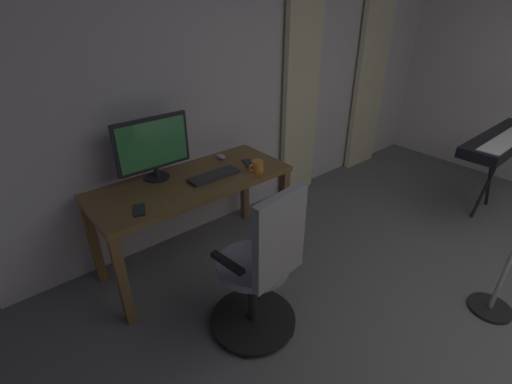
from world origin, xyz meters
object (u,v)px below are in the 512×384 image
computer_monitor (153,146)px  desk (193,192)px  office_chair (261,273)px  computer_keyboard (214,176)px  piano_keyboard (503,141)px  computer_mouse (221,157)px  cell_phone_face_up (140,210)px  cell_phone_by_monitor (248,163)px  mug_coffee (257,166)px

computer_monitor → desk: bearing=133.2°
office_chair → computer_keyboard: size_ratio=2.71×
piano_keyboard → computer_monitor: bearing=-27.6°
computer_mouse → desk: bearing=24.9°
computer_mouse → cell_phone_face_up: 0.92m
desk → computer_mouse: bearing=-155.1°
office_chair → computer_monitor: bearing=89.2°
office_chair → cell_phone_face_up: (0.40, -0.71, 0.26)m
computer_keyboard → computer_mouse: size_ratio=3.90×
computer_monitor → cell_phone_face_up: 0.52m
cell_phone_by_monitor → mug_coffee: size_ratio=1.09×
office_chair → piano_keyboard: 2.67m
desk → computer_keyboard: size_ratio=3.77×
cell_phone_face_up → computer_monitor: bearing=-106.6°
desk → computer_monitor: size_ratio=2.68×
desk → cell_phone_by_monitor: size_ratio=10.20×
cell_phone_by_monitor → piano_keyboard: (-2.07, 1.12, 0.01)m
computer_mouse → piano_keyboard: (-2.19, 1.34, -0.01)m
computer_keyboard → cell_phone_by_monitor: bearing=-175.6°
cell_phone_by_monitor → mug_coffee: (0.04, 0.16, 0.04)m
mug_coffee → piano_keyboard: size_ratio=0.11×
piano_keyboard → cell_phone_face_up: bearing=-19.6°
computer_keyboard → cell_phone_face_up: bearing=8.8°
computer_monitor → computer_mouse: size_ratio=5.48×
computer_keyboard → mug_coffee: bearing=156.9°
computer_keyboard → computer_mouse: bearing=-133.4°
office_chair → cell_phone_by_monitor: bearing=49.0°
computer_mouse → computer_keyboard: bearing=46.6°
office_chair → cell_phone_by_monitor: office_chair is taller
cell_phone_face_up → mug_coffee: mug_coffee is taller
office_chair → piano_keyboard: (-2.64, 0.29, 0.26)m
computer_mouse → mug_coffee: (-0.07, 0.38, 0.02)m
computer_keyboard → mug_coffee: 0.34m
cell_phone_face_up → cell_phone_by_monitor: bearing=-149.5°
piano_keyboard → desk: bearing=-25.7°
cell_phone_face_up → office_chair: bearing=142.8°
desk → cell_phone_by_monitor: (-0.50, 0.04, 0.10)m
computer_monitor → computer_keyboard: 0.48m
cell_phone_by_monitor → piano_keyboard: size_ratio=0.12×
computer_keyboard → computer_mouse: (-0.23, -0.25, 0.01)m
desk → computer_mouse: (-0.39, -0.18, 0.12)m
computer_keyboard → piano_keyboard: piano_keyboard is taller
mug_coffee → piano_keyboard: mug_coffee is taller
computer_keyboard → cell_phone_face_up: 0.63m
computer_keyboard → mug_coffee: (-0.31, 0.13, 0.03)m
computer_monitor → cell_phone_by_monitor: bearing=161.3°
computer_mouse → cell_phone_by_monitor: bearing=117.8°
desk → mug_coffee: mug_coffee is taller
office_chair → mug_coffee: size_ratio=8.04×
computer_keyboard → computer_mouse: computer_mouse is taller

